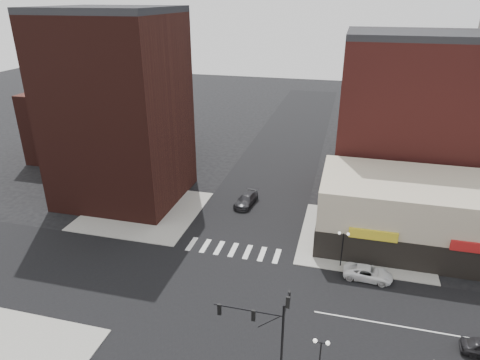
% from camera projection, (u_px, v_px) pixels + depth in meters
% --- Properties ---
extents(ground, '(240.00, 240.00, 0.00)m').
position_uv_depth(ground, '(212.00, 294.00, 42.03)').
color(ground, black).
rests_on(ground, ground).
extents(road_ew, '(200.00, 14.00, 0.02)m').
position_uv_depth(road_ew, '(212.00, 294.00, 42.03)').
color(road_ew, black).
rests_on(road_ew, ground).
extents(road_ns, '(14.00, 200.00, 0.02)m').
position_uv_depth(road_ns, '(212.00, 294.00, 42.03)').
color(road_ns, black).
rests_on(road_ns, ground).
extents(sidewalk_nw, '(15.00, 15.00, 0.12)m').
position_uv_depth(sidewalk_nw, '(144.00, 211.00, 58.24)').
color(sidewalk_nw, gray).
rests_on(sidewalk_nw, ground).
extents(sidewalk_ne, '(15.00, 15.00, 0.12)m').
position_uv_depth(sidewalk_ne, '(364.00, 239.00, 51.52)').
color(sidewalk_ne, gray).
rests_on(sidewalk_ne, ground).
extents(building_nw, '(16.00, 15.00, 25.00)m').
position_uv_depth(building_nw, '(119.00, 112.00, 57.89)').
color(building_nw, '#341510').
rests_on(building_nw, ground).
extents(building_nw_low, '(20.00, 18.00, 12.00)m').
position_uv_depth(building_nw_low, '(101.00, 122.00, 77.25)').
color(building_nw_low, '#341510').
rests_on(building_nw_low, ground).
extents(building_ne_midrise, '(18.00, 15.00, 22.00)m').
position_uv_depth(building_ne_midrise, '(406.00, 121.00, 59.43)').
color(building_ne_midrise, maroon).
rests_on(building_ne_midrise, ground).
extents(building_ne_row, '(24.20, 12.20, 8.00)m').
position_uv_depth(building_ne_row, '(425.00, 220.00, 49.16)').
color(building_ne_row, '#B6AA91').
rests_on(building_ne_row, ground).
extents(traffic_signal, '(5.59, 3.09, 7.77)m').
position_uv_depth(traffic_signal, '(271.00, 322.00, 31.43)').
color(traffic_signal, black).
rests_on(traffic_signal, ground).
extents(street_lamp_se_a, '(1.22, 0.32, 4.16)m').
position_uv_depth(street_lamp_se_a, '(321.00, 351.00, 31.07)').
color(street_lamp_se_a, black).
rests_on(street_lamp_se_a, sidewalk_se).
extents(street_lamp_ne, '(1.22, 0.32, 4.16)m').
position_uv_depth(street_lamp_ne, '(343.00, 240.00, 45.04)').
color(street_lamp_ne, black).
rests_on(street_lamp_ne, sidewalk_ne).
extents(white_suv, '(5.10, 2.57, 1.38)m').
position_uv_depth(white_suv, '(368.00, 273.00, 44.09)').
color(white_suv, white).
rests_on(white_suv, ground).
extents(dark_sedan_north, '(2.84, 5.58, 1.55)m').
position_uv_depth(dark_sedan_north, '(246.00, 200.00, 59.71)').
color(dark_sedan_north, black).
rests_on(dark_sedan_north, ground).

